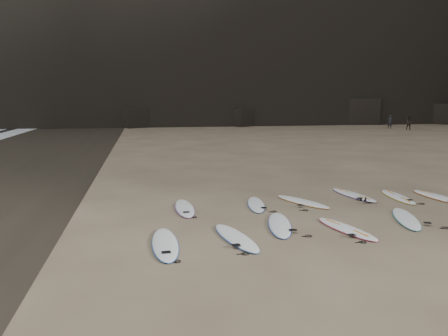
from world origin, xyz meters
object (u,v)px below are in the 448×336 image
object	(u,v)px
surfboard_0	(165,243)
surfboard_3	(346,228)
surfboard_4	(406,218)
surfboard_10	(440,197)
person_a	(390,122)
surfboard_5	(185,208)
surfboard_1	(236,237)
surfboard_6	(256,204)
person_b	(410,123)
surfboard_2	(280,224)
surfboard_8	(354,195)
surfboard_9	(398,197)
surfboard_7	(302,201)

from	to	relation	value
surfboard_0	surfboard_3	distance (m)	5.33
surfboard_4	surfboard_10	size ratio (longest dim) A/B	0.96
surfboard_10	person_a	xyz separation A→B (m)	(18.66, 34.72, 0.78)
surfboard_4	surfboard_5	size ratio (longest dim) A/B	1.04
surfboard_0	surfboard_1	distance (m)	1.96
surfboard_0	surfboard_4	size ratio (longest dim) A/B	1.04
surfboard_6	surfboard_10	bearing A→B (deg)	7.92
surfboard_6	person_b	distance (m)	41.92
surfboard_2	surfboard_10	size ratio (longest dim) A/B	0.98
surfboard_2	surfboard_6	distance (m)	2.58
surfboard_6	person_a	distance (m)	43.13
surfboard_8	surfboard_4	bearing A→B (deg)	-99.17
surfboard_1	surfboard_2	size ratio (longest dim) A/B	0.98
surfboard_0	surfboard_2	world-z (taller)	surfboard_0
surfboard_9	person_b	bearing A→B (deg)	61.53
surfboard_6	surfboard_7	xyz separation A→B (m)	(1.79, 0.09, 0.00)
surfboard_3	surfboard_9	size ratio (longest dim) A/B	1.02
surfboard_0	surfboard_7	bearing A→B (deg)	35.48
surfboard_0	surfboard_3	size ratio (longest dim) A/B	1.10
surfboard_1	surfboard_4	xyz separation A→B (m)	(5.73, 0.88, 0.00)
surfboard_5	surfboard_9	xyz separation A→B (m)	(8.30, 0.23, -0.00)
surfboard_7	surfboard_9	xyz separation A→B (m)	(3.92, 0.07, -0.00)
surfboard_1	surfboard_7	size ratio (longest dim) A/B	1.04
surfboard_3	surfboard_10	xyz separation A→B (m)	(5.36, 3.10, 0.00)
surfboard_1	surfboard_2	distance (m)	1.84
surfboard_4	surfboard_7	world-z (taller)	surfboard_4
surfboard_3	surfboard_6	distance (m)	3.82
surfboard_5	surfboard_9	size ratio (longest dim) A/B	1.04
surfboard_1	surfboard_5	world-z (taller)	surfboard_1
surfboard_2	surfboard_5	size ratio (longest dim) A/B	1.06
surfboard_1	surfboard_5	xyz separation A→B (m)	(-1.10, 3.47, -0.00)
surfboard_7	surfboard_6	bearing A→B (deg)	156.70
surfboard_3	surfboard_8	bearing A→B (deg)	46.63
surfboard_2	surfboard_7	distance (m)	3.17
surfboard_3	surfboard_4	xyz separation A→B (m)	(2.37, 0.67, 0.00)
surfboard_1	surfboard_8	distance (m)	7.12
surfboard_1	surfboard_3	world-z (taller)	surfboard_1
surfboard_1	person_a	xyz separation A→B (m)	(27.38, 38.03, 0.78)
surfboard_2	surfboard_5	world-z (taller)	surfboard_2
surfboard_8	surfboard_9	bearing A→B (deg)	-31.86
surfboard_6	surfboard_10	size ratio (longest dim) A/B	0.85
person_a	person_b	world-z (taller)	person_b
surfboard_7	surfboard_8	xyz separation A→B (m)	(2.38, 0.68, 0.00)
surfboard_9	surfboard_0	bearing A→B (deg)	-151.78
surfboard_2	surfboard_6	world-z (taller)	surfboard_2
surfboard_7	person_a	size ratio (longest dim) A/B	1.53
person_b	surfboard_1	bearing A→B (deg)	-104.10
surfboard_7	surfboard_8	distance (m)	2.48
person_b	person_a	bearing A→B (deg)	139.04
person_a	surfboard_7	bearing A→B (deg)	73.00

